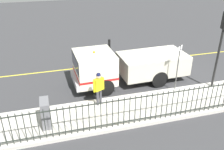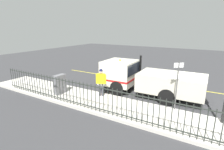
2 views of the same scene
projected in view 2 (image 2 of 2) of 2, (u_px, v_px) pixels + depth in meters
The scene contains 9 objects.
ground_plane at pixel (188, 103), 10.60m from camera, with size 57.80×57.80×0.00m, color #38383A.
sidewalk_slab at pixel (179, 123), 8.28m from camera, with size 2.53×26.27×0.17m, color beige.
lane_marking at pixel (194, 89), 12.94m from camera, with size 0.12×23.65×0.01m, color yellow.
work_truck at pixel (142, 77), 11.82m from camera, with size 2.44×6.72×2.42m.
worker_standing at pixel (101, 80), 10.99m from camera, with size 0.40×0.59×1.73m.
iron_fence at pixel (175, 117), 7.15m from camera, with size 0.04×22.37×1.41m.
utility_cabinet at pixel (60, 84), 11.56m from camera, with size 0.81×0.37×1.23m, color slate.
traffic_cone at pixel (140, 80), 14.17m from camera, with size 0.47×0.47×0.67m, color orange.
street_sign at pixel (177, 80), 9.03m from camera, with size 0.33×0.42×2.56m.
Camera 2 is at (10.72, 1.17, 4.35)m, focal length 28.85 mm.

